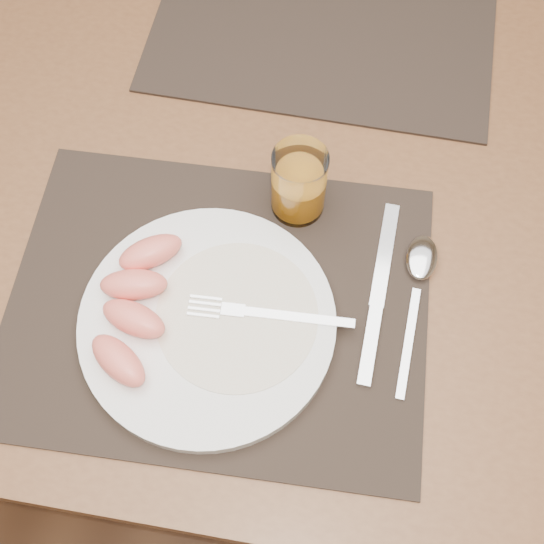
{
  "coord_description": "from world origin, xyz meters",
  "views": [
    {
      "loc": [
        0.08,
        -0.49,
        1.43
      ],
      "look_at": [
        0.02,
        -0.18,
        0.77
      ],
      "focal_mm": 45.0,
      "sensor_mm": 36.0,
      "label": 1
    }
  ],
  "objects_px": {
    "placemat_far": "(326,15)",
    "juice_glass": "(299,185)",
    "table": "(277,183)",
    "fork": "(256,313)",
    "spoon": "(420,270)",
    "plate": "(208,323)",
    "knife": "(376,306)",
    "placemat_near": "(218,305)"
  },
  "relations": [
    {
      "from": "table",
      "to": "placemat_far",
      "type": "bearing_deg",
      "value": 82.37
    },
    {
      "from": "table",
      "to": "spoon",
      "type": "bearing_deg",
      "value": -38.64
    },
    {
      "from": "fork",
      "to": "spoon",
      "type": "relative_size",
      "value": 0.91
    },
    {
      "from": "placemat_near",
      "to": "spoon",
      "type": "height_order",
      "value": "spoon"
    },
    {
      "from": "knife",
      "to": "table",
      "type": "bearing_deg",
      "value": 125.57
    },
    {
      "from": "plate",
      "to": "fork",
      "type": "bearing_deg",
      "value": 17.47
    },
    {
      "from": "placemat_far",
      "to": "fork",
      "type": "distance_m",
      "value": 0.45
    },
    {
      "from": "knife",
      "to": "placemat_far",
      "type": "bearing_deg",
      "value": 104.83
    },
    {
      "from": "spoon",
      "to": "juice_glass",
      "type": "bearing_deg",
      "value": 156.52
    },
    {
      "from": "plate",
      "to": "knife",
      "type": "bearing_deg",
      "value": 16.37
    },
    {
      "from": "placemat_near",
      "to": "placemat_far",
      "type": "height_order",
      "value": "same"
    },
    {
      "from": "table",
      "to": "juice_glass",
      "type": "height_order",
      "value": "juice_glass"
    },
    {
      "from": "fork",
      "to": "knife",
      "type": "distance_m",
      "value": 0.13
    },
    {
      "from": "placemat_far",
      "to": "knife",
      "type": "distance_m",
      "value": 0.43
    },
    {
      "from": "fork",
      "to": "spoon",
      "type": "height_order",
      "value": "fork"
    },
    {
      "from": "fork",
      "to": "table",
      "type": "bearing_deg",
      "value": 93.71
    },
    {
      "from": "placemat_far",
      "to": "fork",
      "type": "xyz_separation_m",
      "value": [
        -0.01,
        -0.45,
        0.02
      ]
    },
    {
      "from": "table",
      "to": "fork",
      "type": "xyz_separation_m",
      "value": [
        0.01,
        -0.23,
        0.11
      ]
    },
    {
      "from": "placemat_near",
      "to": "plate",
      "type": "relative_size",
      "value": 1.67
    },
    {
      "from": "plate",
      "to": "fork",
      "type": "distance_m",
      "value": 0.05
    },
    {
      "from": "placemat_near",
      "to": "placemat_far",
      "type": "relative_size",
      "value": 1.0
    },
    {
      "from": "placemat_near",
      "to": "fork",
      "type": "xyz_separation_m",
      "value": [
        0.04,
        -0.01,
        0.02
      ]
    },
    {
      "from": "placemat_far",
      "to": "juice_glass",
      "type": "relative_size",
      "value": 4.88
    },
    {
      "from": "plate",
      "to": "knife",
      "type": "distance_m",
      "value": 0.18
    },
    {
      "from": "placemat_far",
      "to": "placemat_near",
      "type": "bearing_deg",
      "value": -97.58
    },
    {
      "from": "knife",
      "to": "placemat_near",
      "type": "bearing_deg",
      "value": -171.46
    },
    {
      "from": "spoon",
      "to": "knife",
      "type": "bearing_deg",
      "value": -130.83
    },
    {
      "from": "placemat_near",
      "to": "placemat_far",
      "type": "xyz_separation_m",
      "value": [
        0.06,
        0.44,
        0.0
      ]
    },
    {
      "from": "placemat_near",
      "to": "knife",
      "type": "bearing_deg",
      "value": 8.54
    },
    {
      "from": "plate",
      "to": "juice_glass",
      "type": "distance_m",
      "value": 0.18
    },
    {
      "from": "plate",
      "to": "spoon",
      "type": "bearing_deg",
      "value": 24.89
    },
    {
      "from": "placemat_far",
      "to": "plate",
      "type": "relative_size",
      "value": 1.67
    },
    {
      "from": "placemat_far",
      "to": "knife",
      "type": "xyz_separation_m",
      "value": [
        0.11,
        -0.41,
        0.0
      ]
    },
    {
      "from": "fork",
      "to": "juice_glass",
      "type": "xyz_separation_m",
      "value": [
        0.02,
        0.15,
        0.02
      ]
    },
    {
      "from": "table",
      "to": "placemat_far",
      "type": "relative_size",
      "value": 3.11
    },
    {
      "from": "knife",
      "to": "plate",
      "type": "bearing_deg",
      "value": -163.63
    },
    {
      "from": "table",
      "to": "spoon",
      "type": "distance_m",
      "value": 0.25
    },
    {
      "from": "placemat_far",
      "to": "plate",
      "type": "height_order",
      "value": "plate"
    },
    {
      "from": "placemat_far",
      "to": "fork",
      "type": "height_order",
      "value": "fork"
    },
    {
      "from": "spoon",
      "to": "juice_glass",
      "type": "distance_m",
      "value": 0.16
    },
    {
      "from": "placemat_far",
      "to": "knife",
      "type": "bearing_deg",
      "value": -75.17
    },
    {
      "from": "table",
      "to": "plate",
      "type": "height_order",
      "value": "plate"
    }
  ]
}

